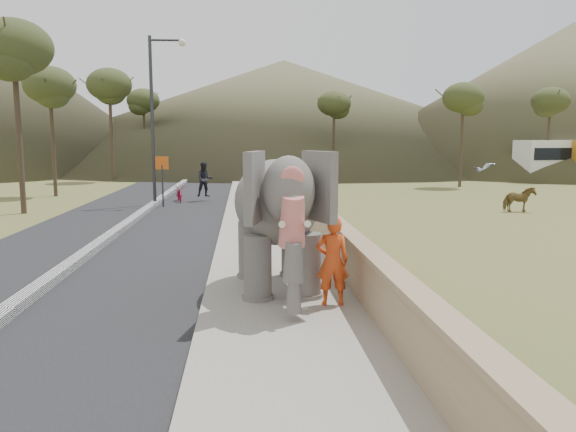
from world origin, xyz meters
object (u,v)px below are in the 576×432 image
(cow, at_px, (519,199))
(motorcyclist, at_px, (194,185))
(lamppost, at_px, (158,104))
(elephant_and_man, at_px, (278,221))

(cow, height_order, motorcyclist, motorcyclist)
(lamppost, height_order, elephant_and_man, lamppost)
(lamppost, xyz_separation_m, motorcyclist, (1.48, 1.53, -4.02))
(cow, distance_m, elephant_and_man, 16.82)
(elephant_and_man, bearing_deg, cow, 47.11)
(lamppost, xyz_separation_m, cow, (16.13, -3.73, -4.31))
(lamppost, distance_m, motorcyclist, 4.55)
(elephant_and_man, xyz_separation_m, motorcyclist, (-3.23, 17.56, -0.69))
(lamppost, xyz_separation_m, elephant_and_man, (4.71, -16.03, -3.32))
(lamppost, relative_size, cow, 6.01)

